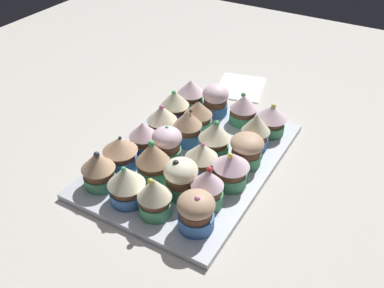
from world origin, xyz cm
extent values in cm
cube|color=beige|center=(0.00, 0.00, -1.50)|extent=(180.00, 180.00, 3.00)
cube|color=silver|center=(0.00, 0.00, 0.60)|extent=(42.50, 30.02, 1.20)
cylinder|color=#477AC6|center=(-15.37, -9.71, 2.47)|extent=(5.85, 5.85, 2.54)
cylinder|color=brown|center=(-15.37, -9.71, 4.34)|extent=(5.19, 5.19, 1.19)
ellipsoid|color=tan|center=(-15.37, -9.71, 6.05)|extent=(6.04, 6.04, 3.71)
sphere|color=pink|center=(-15.75, -10.12, 7.76)|extent=(0.95, 0.95, 0.95)
cylinder|color=#4C9E6B|center=(-10.01, -8.74, 2.54)|extent=(5.49, 5.49, 2.67)
cylinder|color=brown|center=(-10.01, -8.74, 4.63)|extent=(5.01, 5.01, 1.53)
cone|color=silver|center=(-10.01, -8.74, 6.98)|extent=(5.56, 5.56, 3.16)
sphere|color=red|center=(-9.50, -8.81, 8.39)|extent=(1.08, 1.08, 1.08)
cylinder|color=#4C9E6B|center=(-3.50, -9.96, 2.51)|extent=(5.83, 5.83, 2.62)
cylinder|color=brown|center=(-3.50, -9.96, 4.59)|extent=(5.49, 5.49, 1.53)
cone|color=silver|center=(-3.50, -9.96, 6.76)|extent=(6.50, 6.50, 2.81)
sphere|color=#EAD64C|center=(-4.07, -9.92, 8.03)|extent=(0.88, 0.88, 0.88)
cylinder|color=#4C9E6B|center=(3.41, -9.85, 2.46)|extent=(5.68, 5.68, 2.51)
cylinder|color=brown|center=(3.41, -9.85, 4.33)|extent=(5.43, 5.43, 1.25)
ellipsoid|color=tan|center=(3.41, -9.85, 5.89)|extent=(6.31, 6.31, 3.12)
cylinder|color=#477AC6|center=(8.98, -9.19, 2.39)|extent=(5.20, 5.20, 2.38)
cylinder|color=brown|center=(8.98, -9.19, 4.31)|extent=(4.90, 4.90, 1.47)
cone|color=#F4EDC6|center=(8.98, -9.19, 6.96)|extent=(5.69, 5.69, 3.82)
cylinder|color=#4C9E6B|center=(15.27, -9.93, 2.31)|extent=(5.92, 5.92, 2.22)
cylinder|color=brown|center=(15.27, -9.93, 4.13)|extent=(5.28, 5.28, 1.42)
cone|color=silver|center=(15.27, -9.93, 6.27)|extent=(6.59, 6.59, 2.84)
sphere|color=#EAD64C|center=(15.53, -10.05, 7.54)|extent=(1.00, 1.00, 1.00)
cylinder|color=#4C9E6B|center=(-16.14, -2.42, 2.43)|extent=(5.45, 5.45, 2.45)
cylinder|color=brown|center=(-16.14, -2.42, 4.27)|extent=(5.02, 5.02, 1.22)
cone|color=#F4EDC6|center=(-16.14, -2.42, 6.72)|extent=(5.71, 5.71, 3.69)
sphere|color=#EAD64C|center=(-16.65, -2.22, 8.41)|extent=(1.02, 1.02, 1.02)
cylinder|color=#4C9E6B|center=(-10.03, -3.67, 2.50)|extent=(5.49, 5.49, 2.60)
cylinder|color=brown|center=(-10.03, -3.67, 4.53)|extent=(5.11, 5.11, 1.45)
ellipsoid|color=#F4EDC6|center=(-10.03, -3.67, 6.41)|extent=(5.90, 5.90, 3.87)
sphere|color=#333338|center=(-10.57, -3.07, 8.18)|extent=(1.10, 1.10, 1.10)
cylinder|color=#477AC6|center=(-3.20, -3.86, 2.37)|extent=(5.80, 5.80, 2.34)
cylinder|color=brown|center=(-3.20, -3.86, 4.13)|extent=(5.52, 5.52, 1.19)
cone|color=#F4EDC6|center=(-3.20, -3.86, 6.27)|extent=(6.04, 6.04, 3.09)
sphere|color=pink|center=(-3.23, -4.17, 7.71)|extent=(0.75, 0.75, 0.75)
cylinder|color=#4C9E6B|center=(2.78, -3.33, 2.42)|extent=(5.67, 5.67, 2.43)
cylinder|color=brown|center=(2.78, -3.33, 4.38)|extent=(5.13, 5.13, 1.49)
cone|color=#F4EDC6|center=(2.78, -3.33, 6.82)|extent=(6.14, 6.14, 3.41)
sphere|color=#4CB266|center=(3.05, -3.57, 8.36)|extent=(1.14, 1.14, 1.14)
cylinder|color=#4C9E6B|center=(16.12, -3.36, 2.30)|extent=(5.83, 5.83, 2.20)
cylinder|color=brown|center=(16.12, -3.36, 3.99)|extent=(5.58, 5.58, 1.17)
cone|color=silver|center=(16.12, -3.36, 6.10)|extent=(5.88, 5.88, 3.05)
sphere|color=#4CB266|center=(16.69, -2.85, 7.48)|extent=(1.02, 1.02, 1.02)
cylinder|color=#477AC6|center=(-15.97, 3.38, 2.33)|extent=(6.15, 6.15, 2.26)
cylinder|color=brown|center=(-15.97, 3.38, 4.14)|extent=(5.52, 5.52, 1.36)
cone|color=#F4EDC6|center=(-15.97, 3.38, 6.63)|extent=(6.44, 6.44, 3.61)
sphere|color=#4CB266|center=(-16.29, 3.36, 8.30)|extent=(0.86, 0.86, 0.86)
cylinder|color=#4C9E6B|center=(-8.77, 2.94, 2.44)|extent=(5.97, 5.97, 2.47)
cylinder|color=brown|center=(-8.77, 2.94, 4.30)|extent=(5.46, 5.46, 1.25)
cone|color=tan|center=(-8.77, 2.94, 6.90)|extent=(6.21, 6.21, 3.97)
sphere|color=#4CB266|center=(-8.70, 3.10, 8.71)|extent=(1.18, 1.18, 1.18)
cylinder|color=#4C9E6B|center=(-3.44, 3.37, 2.59)|extent=(5.32, 5.32, 2.79)
cylinder|color=brown|center=(-3.44, 3.37, 4.77)|extent=(4.79, 4.79, 1.57)
ellipsoid|color=silver|center=(-3.44, 3.37, 6.66)|extent=(5.63, 5.63, 3.69)
sphere|color=#4CB266|center=(-2.90, 3.66, 8.40)|extent=(0.70, 0.70, 0.70)
cylinder|color=#477AC6|center=(3.71, 3.20, 2.53)|extent=(5.60, 5.60, 2.66)
cylinder|color=brown|center=(3.71, 3.20, 4.58)|extent=(5.34, 5.34, 1.44)
cone|color=tan|center=(3.71, 3.20, 6.93)|extent=(5.81, 5.81, 3.27)
sphere|color=#333338|center=(4.25, 2.73, 8.46)|extent=(0.70, 0.70, 0.70)
cylinder|color=#4C9E6B|center=(8.87, 3.69, 2.42)|extent=(5.91, 5.91, 2.43)
cylinder|color=brown|center=(8.87, 3.69, 4.21)|extent=(5.33, 5.33, 1.16)
cone|color=tan|center=(8.87, 3.69, 6.38)|extent=(5.98, 5.98, 3.17)
cylinder|color=#477AC6|center=(16.21, 3.48, 2.38)|extent=(5.47, 5.47, 2.37)
cylinder|color=brown|center=(16.21, 3.48, 4.21)|extent=(5.11, 5.11, 1.29)
ellipsoid|color=silver|center=(16.21, 3.48, 6.07)|extent=(5.75, 5.75, 4.07)
cylinder|color=#4C9E6B|center=(-15.32, 10.02, 2.33)|extent=(5.72, 5.72, 2.27)
cylinder|color=brown|center=(-15.32, 10.02, 4.24)|extent=(5.26, 5.26, 1.54)
cone|color=tan|center=(-15.32, 10.02, 6.64)|extent=(6.01, 6.01, 3.26)
sphere|color=#333338|center=(-15.34, 9.83, 8.11)|extent=(1.08, 1.08, 1.08)
cylinder|color=#477AC6|center=(-9.49, 9.72, 2.51)|extent=(5.94, 5.94, 2.62)
cylinder|color=brown|center=(-9.49, 9.72, 4.50)|extent=(5.30, 5.30, 1.36)
cone|color=tan|center=(-9.49, 9.72, 6.58)|extent=(6.51, 6.51, 2.80)
sphere|color=#333338|center=(-9.26, 9.62, 7.89)|extent=(0.62, 0.62, 0.62)
cylinder|color=#477AC6|center=(-3.37, 8.85, 2.43)|extent=(5.58, 5.58, 2.46)
cylinder|color=brown|center=(-3.37, 8.85, 4.35)|extent=(5.30, 5.30, 1.38)
cone|color=silver|center=(-3.37, 8.85, 6.54)|extent=(5.60, 5.60, 2.99)
cylinder|color=#477AC6|center=(2.91, 8.74, 2.43)|extent=(5.67, 5.67, 2.47)
cylinder|color=brown|center=(2.91, 8.74, 4.42)|extent=(5.25, 5.25, 1.50)
cone|color=#F4EDC6|center=(2.91, 8.74, 6.80)|extent=(6.21, 6.21, 3.26)
sphere|color=pink|center=(2.77, 8.62, 8.28)|extent=(1.00, 1.00, 1.00)
cylinder|color=#477AC6|center=(9.46, 9.76, 2.42)|extent=(5.53, 5.53, 2.45)
cylinder|color=brown|center=(9.46, 9.76, 4.27)|extent=(4.94, 4.94, 1.25)
cone|color=#F4EDC6|center=(9.46, 9.76, 6.67)|extent=(6.15, 6.15, 3.55)
sphere|color=#4CB266|center=(8.88, 9.59, 8.31)|extent=(0.90, 0.90, 0.90)
cylinder|color=#4C9E6B|center=(15.85, 9.58, 2.32)|extent=(5.73, 5.73, 2.24)
cylinder|color=brown|center=(15.85, 9.58, 4.09)|extent=(5.17, 5.17, 1.30)
cone|color=silver|center=(15.85, 9.58, 6.35)|extent=(6.14, 6.14, 3.24)
cube|color=white|center=(31.76, 4.36, 0.30)|extent=(15.40, 13.89, 0.60)
camera|label=1|loc=(-56.57, -32.99, 52.63)|focal=39.95mm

